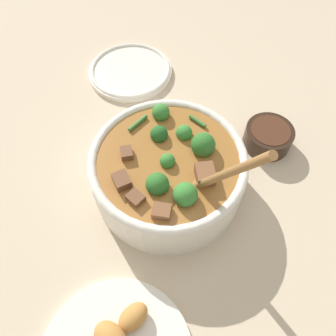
# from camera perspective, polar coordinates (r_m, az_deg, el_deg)

# --- Properties ---
(ground_plane) EXTENTS (4.00, 4.00, 0.00)m
(ground_plane) POSITION_cam_1_polar(r_m,az_deg,el_deg) (0.63, 0.00, -3.15)
(ground_plane) COLOR #C6B293
(stew_bowl) EXTENTS (0.27, 0.27, 0.27)m
(stew_bowl) POSITION_cam_1_polar(r_m,az_deg,el_deg) (0.58, 0.06, -0.41)
(stew_bowl) COLOR white
(stew_bowl) RESTS_ON ground_plane
(condiment_bowl) EXTENTS (0.10, 0.10, 0.04)m
(condiment_bowl) POSITION_cam_1_polar(r_m,az_deg,el_deg) (0.70, 17.07, 5.33)
(condiment_bowl) COLOR black
(condiment_bowl) RESTS_ON ground_plane
(empty_plate) EXTENTS (0.20, 0.20, 0.02)m
(empty_plate) POSITION_cam_1_polar(r_m,az_deg,el_deg) (0.83, -6.56, 16.48)
(empty_plate) COLOR silver
(empty_plate) RESTS_ON ground_plane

